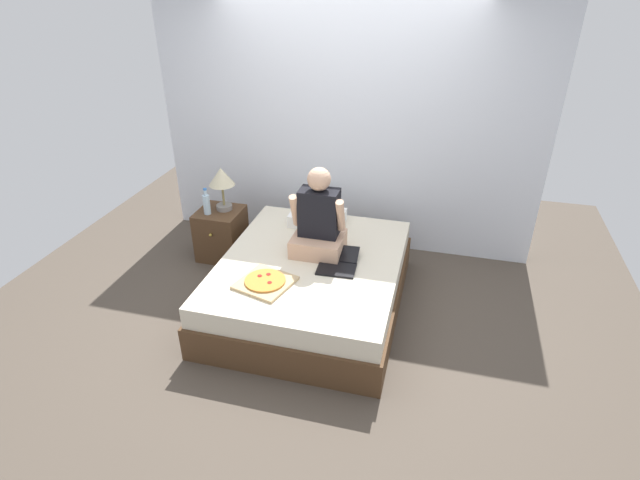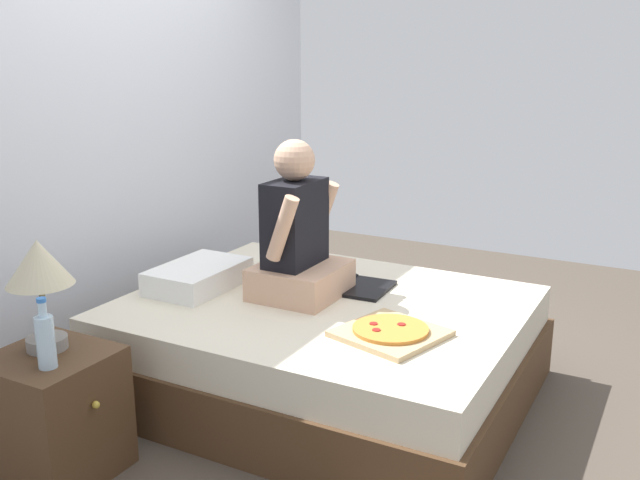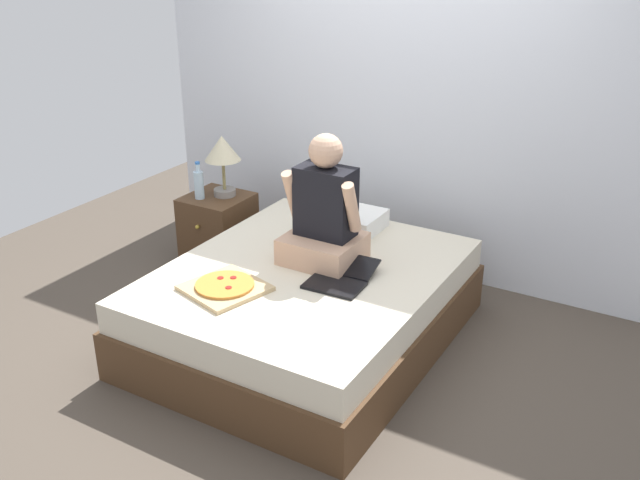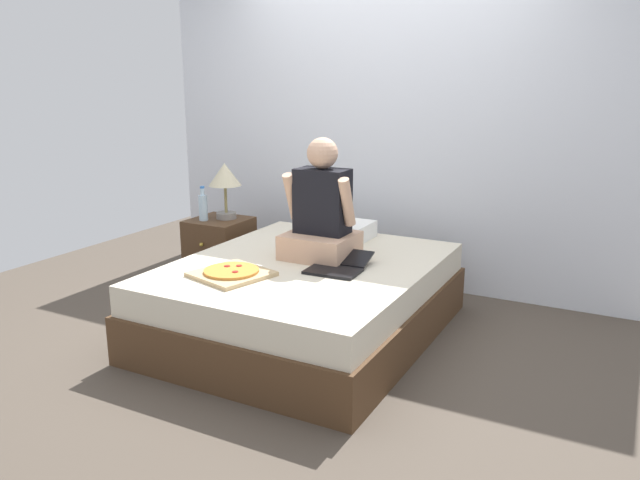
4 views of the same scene
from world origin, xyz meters
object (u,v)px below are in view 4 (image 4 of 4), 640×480
object	(u,v)px
laptop	(338,266)
water_bottle	(203,207)
bed	(306,299)
nightstand_left	(220,250)
pizza_box	(231,273)
person_seated	(321,214)
lamp_on_left_nightstand	(225,179)

from	to	relation	value
laptop	water_bottle	bearing A→B (deg)	158.96
bed	laptop	bearing A→B (deg)	-9.12
nightstand_left	water_bottle	bearing A→B (deg)	-131.65
nightstand_left	bed	bearing A→B (deg)	-28.31
bed	water_bottle	distance (m)	1.39
nightstand_left	pizza_box	size ratio (longest dim) A/B	1.06
nightstand_left	person_seated	xyz separation A→B (m)	(1.17, -0.45, 0.51)
bed	person_seated	xyz separation A→B (m)	(0.03, 0.17, 0.53)
pizza_box	laptop	bearing A→B (deg)	39.49
bed	pizza_box	xyz separation A→B (m)	(-0.25, -0.45, 0.26)
lamp_on_left_nightstand	laptop	xyz separation A→B (m)	(1.35, -0.71, -0.34)
bed	laptop	distance (m)	0.37
bed	lamp_on_left_nightstand	xyz separation A→B (m)	(-1.11, 0.67, 0.61)
person_seated	pizza_box	xyz separation A→B (m)	(-0.28, -0.62, -0.27)
lamp_on_left_nightstand	laptop	distance (m)	1.57
pizza_box	nightstand_left	bearing A→B (deg)	129.89
nightstand_left	water_bottle	size ratio (longest dim) A/B	1.90
lamp_on_left_nightstand	water_bottle	xyz separation A→B (m)	(-0.12, -0.14, -0.22)
pizza_box	water_bottle	bearing A→B (deg)	134.83
lamp_on_left_nightstand	pizza_box	bearing A→B (deg)	-52.67
bed	person_seated	world-z (taller)	person_seated
person_seated	pizza_box	bearing A→B (deg)	-114.21
water_bottle	laptop	xyz separation A→B (m)	(1.47, -0.57, -0.13)
person_seated	laptop	xyz separation A→B (m)	(0.22, -0.21, -0.27)
lamp_on_left_nightstand	water_bottle	world-z (taller)	lamp_on_left_nightstand
nightstand_left	pizza_box	xyz separation A→B (m)	(0.89, -1.07, 0.24)
lamp_on_left_nightstand	person_seated	size ratio (longest dim) A/B	0.58
water_bottle	lamp_on_left_nightstand	bearing A→B (deg)	49.40
nightstand_left	laptop	distance (m)	1.56
bed	water_bottle	world-z (taller)	water_bottle
lamp_on_left_nightstand	person_seated	world-z (taller)	person_seated
lamp_on_left_nightstand	nightstand_left	bearing A→B (deg)	-128.62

